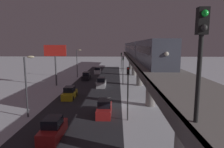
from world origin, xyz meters
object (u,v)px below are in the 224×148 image
Objects in this scene: sedan_red at (53,129)px; traffic_light_mid at (123,66)px; commercial_billboard at (55,55)px; sedan_silver at (101,83)px; sedan_black at (86,77)px; sedan_red_2 at (104,109)px; rail_signal at (201,46)px; sedan_white at (98,71)px; subway_train at (135,48)px; sedan_yellow at (70,93)px; traffic_light_near at (128,86)px; traffic_light_far at (121,59)px.

sedan_red is 0.68× the size of traffic_light_mid.
sedan_silver is at bearing 175.08° from commercial_billboard.
sedan_black is 1.02× the size of sedan_red_2.
sedan_black is at bearing 104.19° from sedan_red_2.
commercial_billboard is (5.47, 7.49, 6.03)m from sedan_black.
sedan_silver is at bearing -79.53° from rail_signal.
rail_signal is 0.84× the size of sedan_silver.
rail_signal is 16.40m from sedan_red.
sedan_red_2 is at bearing -83.94° from sedan_silver.
sedan_white is at bearing -99.29° from sedan_black.
subway_train reaches higher than sedan_black.
sedan_red and sedan_white have the same top height.
rail_signal is 36.77m from traffic_light_mid.
sedan_yellow and sedan_silver have the same top height.
traffic_light_near reaches higher than sedan_white.
sedan_silver is 19.72m from traffic_light_near.
sedan_silver is 6.21m from traffic_light_mid.
subway_train is 33.87m from sedan_red_2.
traffic_light_far is at bearing 78.60° from sedan_silver.
rail_signal is 0.62× the size of traffic_light_near.
rail_signal reaches higher than sedan_white.
sedan_white is at bearing -111.47° from commercial_billboard.
traffic_light_far is at bearing 85.88° from sedan_red_2.
sedan_black is at bearing -71.13° from traffic_light_near.
traffic_light_mid is (-7.50, -25.47, 3.40)m from sedan_red.
traffic_light_near is 42.15m from traffic_light_far.
rail_signal is 16.14m from traffic_light_near.
sedan_yellow is at bearing 62.42° from subway_train.
subway_train is 16.09× the size of sedan_red_2.
rail_signal reaches higher than subway_train.
rail_signal is 19.58m from sedan_red_2.
sedan_silver is 24.01m from traffic_light_far.
traffic_light_far is (-2.90, -40.26, 3.40)m from sedan_red_2.
traffic_light_mid reaches higher than sedan_silver.
sedan_silver is (-2.80, -23.24, 0.00)m from sedan_red.
sedan_white is 39.09m from traffic_light_near.
sedan_silver is 0.53× the size of commercial_billboard.
sedan_red and sedan_red_2 have the same top height.
traffic_light_far reaches higher than sedan_silver.
traffic_light_mid is (-2.90, -19.19, 3.40)m from sedan_red_2.
sedan_silver is (-2.80, 19.37, -0.00)m from sedan_white.
traffic_light_mid is at bearing 146.60° from sedan_black.
sedan_black is at bearing -33.40° from traffic_light_mid.
sedan_red_2 is 19.70m from traffic_light_mid.
commercial_billboard reaches higher than sedan_red_2.
sedan_red_2 is (6.55, 32.45, -7.15)m from subway_train.
sedan_white is 0.48× the size of commercial_billboard.
sedan_red is 9.33m from traffic_light_near.
sedan_yellow is at bearing 90.00° from sedan_black.
sedan_red is 42.61m from sedan_white.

